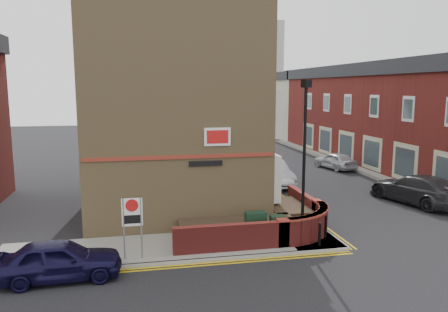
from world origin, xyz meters
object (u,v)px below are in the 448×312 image
utility_cabinet_large (255,227)px  lamppost (304,160)px  navy_hatchback (59,260)px  silver_car_near (272,173)px  zone_sign (132,217)px

utility_cabinet_large → lamppost: bearing=-3.0°
lamppost → utility_cabinet_large: (-1.90, 0.10, -2.62)m
lamppost → navy_hatchback: (-8.92, -1.71, -2.68)m
silver_car_near → utility_cabinet_large: bearing=-112.3°
zone_sign → navy_hatchback: size_ratio=0.57×
navy_hatchback → silver_car_near: size_ratio=0.82×
navy_hatchback → silver_car_near: silver_car_near is taller
lamppost → utility_cabinet_large: bearing=177.0°
lamppost → navy_hatchback: bearing=-169.1°
lamppost → zone_sign: lamppost is taller
utility_cabinet_large → silver_car_near: 10.91m
navy_hatchback → silver_car_near: 16.23m
lamppost → silver_car_near: 10.79m
utility_cabinet_large → zone_sign: bearing=-170.3°
navy_hatchback → silver_car_near: (10.92, 12.00, 0.12)m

